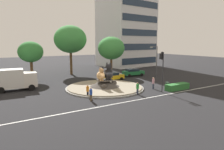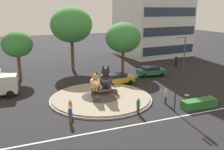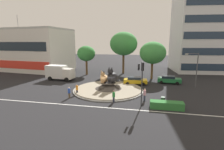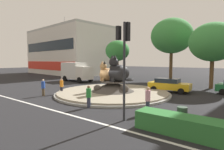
{
  "view_description": "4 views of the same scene",
  "coord_description": "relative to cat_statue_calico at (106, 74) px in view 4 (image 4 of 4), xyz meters",
  "views": [
    {
      "loc": [
        -14.81,
        -26.39,
        6.93
      ],
      "look_at": [
        0.99,
        -0.52,
        2.06
      ],
      "focal_mm": 32.43,
      "sensor_mm": 36.0,
      "label": 1
    },
    {
      "loc": [
        -9.22,
        -26.29,
        10.13
      ],
      "look_at": [
        1.91,
        1.29,
        2.39
      ],
      "focal_mm": 40.58,
      "sensor_mm": 36.0,
      "label": 2
    },
    {
      "loc": [
        5.94,
        -26.71,
        8.12
      ],
      "look_at": [
        0.49,
        0.74,
        2.52
      ],
      "focal_mm": 26.68,
      "sensor_mm": 36.0,
      "label": 3
    },
    {
      "loc": [
        11.46,
        -15.07,
        3.51
      ],
      "look_at": [
        -0.04,
        -0.06,
        1.99
      ],
      "focal_mm": 29.26,
      "sensor_mm": 36.0,
      "label": 4
    }
  ],
  "objects": [
    {
      "name": "shophouse_block",
      "position": [
        -26.81,
        16.93,
        3.73
      ],
      "size": [
        24.89,
        14.57,
        16.14
      ],
      "rotation": [
        0.0,
        0.0,
        -0.1
      ],
      "color": "silver",
      "rests_on": "ground"
    },
    {
      "name": "roundabout_island",
      "position": [
        0.73,
        0.12,
        -1.73
      ],
      "size": [
        11.85,
        11.85,
        1.36
      ],
      "color": "gray",
      "rests_on": "ground"
    },
    {
      "name": "hatchback_near_shophouse",
      "position": [
        4.96,
        4.96,
        -1.32
      ],
      "size": [
        4.53,
        2.25,
        1.51
      ],
      "rotation": [
        0.0,
        0.0,
        0.06
      ],
      "color": "gold",
      "rests_on": "ground"
    },
    {
      "name": "pedestrian_orange_shirt",
      "position": [
        -3.59,
        -3.09,
        -1.28
      ],
      "size": [
        0.36,
        0.36,
        1.61
      ],
      "rotation": [
        0.0,
        0.0,
        4.93
      ],
      "color": "black",
      "rests_on": "ground"
    },
    {
      "name": "pedestrian_blue_shirt",
      "position": [
        -4.02,
        -4.94,
        -1.25
      ],
      "size": [
        0.36,
        0.36,
        1.66
      ],
      "rotation": [
        0.0,
        0.0,
        1.58
      ],
      "color": "brown",
      "rests_on": "ground"
    },
    {
      "name": "pedestrian_green_shirt",
      "position": [
        2.69,
        -5.4,
        -1.25
      ],
      "size": [
        0.37,
        0.37,
        1.66
      ],
      "rotation": [
        0.0,
        0.0,
        4.78
      ],
      "color": "#33384C",
      "rests_on": "ground"
    },
    {
      "name": "lane_centreline",
      "position": [
        0.73,
        -7.46,
        -2.12
      ],
      "size": [
        112.0,
        0.2,
        0.01
      ],
      "primitive_type": "cube",
      "color": "silver",
      "rests_on": "ground"
    },
    {
      "name": "cat_statue_black",
      "position": [
        1.39,
        0.16,
        0.23
      ],
      "size": [
        2.42,
        2.76,
        2.72
      ],
      "rotation": [
        0.0,
        0.0,
        -1.98
      ],
      "color": "black",
      "rests_on": "roundabout_island"
    },
    {
      "name": "cat_statue_calico",
      "position": [
        0.0,
        0.0,
        0.0
      ],
      "size": [
        1.73,
        2.14,
        2.1
      ],
      "rotation": [
        0.0,
        0.0,
        -1.82
      ],
      "color": "tan",
      "rests_on": "roundabout_island"
    },
    {
      "name": "broadleaf_tree_behind_island",
      "position": [
        -7.56,
        12.47,
        3.12
      ],
      "size": [
        4.4,
        4.4,
        7.15
      ],
      "color": "brown",
      "rests_on": "ground"
    },
    {
      "name": "delivery_box_truck",
      "position": [
        -11.27,
        5.75,
        -0.43
      ],
      "size": [
        6.18,
        2.98,
        3.15
      ],
      "rotation": [
        0.0,
        0.0,
        -0.08
      ],
      "color": "silver",
      "rests_on": "ground"
    },
    {
      "name": "traffic_light_mast",
      "position": [
        6.34,
        -6.15,
        2.0
      ],
      "size": [
        0.76,
        0.48,
        5.67
      ],
      "rotation": [
        0.0,
        0.0,
        1.45
      ],
      "color": "#2D2D33",
      "rests_on": "ground"
    },
    {
      "name": "ground_plane",
      "position": [
        0.73,
        0.13,
        -2.12
      ],
      "size": [
        160.0,
        160.0,
        0.0
      ],
      "primitive_type": "plane",
      "color": "black"
    },
    {
      "name": "litter_bin",
      "position": [
        9.21,
        -4.56,
        -1.67
      ],
      "size": [
        0.56,
        0.56,
        0.9
      ],
      "color": "#2D4233",
      "rests_on": "ground"
    },
    {
      "name": "third_tree_left",
      "position": [
        1.22,
        15.95,
        5.5
      ],
      "size": [
        6.93,
        6.93,
        10.59
      ],
      "color": "brown",
      "rests_on": "ground"
    },
    {
      "name": "clipped_hedge_strip",
      "position": [
        9.5,
        -6.27,
        -1.67
      ],
      "size": [
        4.01,
        1.2,
        0.9
      ],
      "primitive_type": "cube",
      "color": "#2D7033",
      "rests_on": "ground"
    },
    {
      "name": "second_tree_near_tower",
      "position": [
        8.26,
        10.63,
        3.63
      ],
      "size": [
        5.64,
        5.64,
        8.17
      ],
      "color": "brown",
      "rests_on": "ground"
    },
    {
      "name": "pedestrian_pink_shirt",
      "position": [
        6.81,
        -4.01,
        -1.18
      ],
      "size": [
        0.34,
        0.34,
        1.77
      ],
      "rotation": [
        0.0,
        0.0,
        3.59
      ],
      "color": "#33384C",
      "rests_on": "ground"
    }
  ]
}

